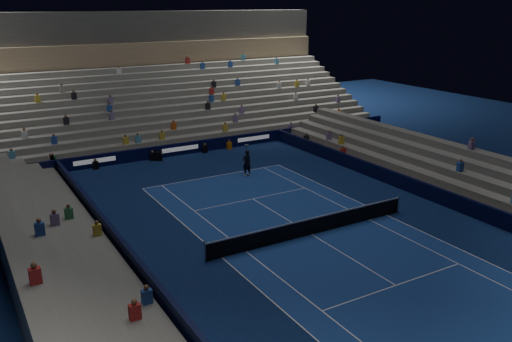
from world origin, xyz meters
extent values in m
plane|color=#0C1C48|center=(0.00, 0.00, 0.00)|extent=(90.00, 90.00, 0.00)
cube|color=navy|center=(0.00, 0.00, 0.01)|extent=(10.97, 23.77, 0.01)
cube|color=black|center=(0.00, 18.50, 0.50)|extent=(44.00, 0.25, 1.00)
cube|color=black|center=(9.70, 0.00, 0.50)|extent=(0.25, 37.00, 1.00)
cube|color=black|center=(-9.70, 0.00, 0.50)|extent=(0.25, 37.00, 1.00)
cube|color=slate|center=(0.00, 19.50, 0.25)|extent=(44.00, 1.00, 0.50)
cube|color=slate|center=(0.00, 20.50, 0.50)|extent=(44.00, 1.00, 1.00)
cube|color=slate|center=(0.00, 21.50, 0.75)|extent=(44.00, 1.00, 1.50)
cube|color=slate|center=(0.00, 22.50, 1.00)|extent=(44.00, 1.00, 2.00)
cube|color=slate|center=(0.00, 23.50, 1.25)|extent=(44.00, 1.00, 2.50)
cube|color=slate|center=(0.00, 24.50, 1.50)|extent=(44.00, 1.00, 3.00)
cube|color=slate|center=(0.00, 25.50, 1.75)|extent=(44.00, 1.00, 3.50)
cube|color=slate|center=(0.00, 26.50, 2.00)|extent=(44.00, 1.00, 4.00)
cube|color=slate|center=(0.00, 27.50, 2.25)|extent=(44.00, 1.00, 4.50)
cube|color=slate|center=(0.00, 28.50, 2.50)|extent=(44.00, 1.00, 5.00)
cube|color=slate|center=(0.00, 29.50, 2.75)|extent=(44.00, 1.00, 5.50)
cube|color=slate|center=(0.00, 30.50, 3.00)|extent=(44.00, 1.00, 6.00)
cube|color=#987F5E|center=(0.00, 31.60, 7.10)|extent=(44.00, 0.60, 2.20)
cube|color=#41413F|center=(0.00, 33.00, 9.70)|extent=(44.00, 2.40, 3.00)
cube|color=slate|center=(10.50, 0.00, 0.25)|extent=(1.00, 37.00, 0.50)
cube|color=slate|center=(11.50, 0.00, 0.50)|extent=(1.00, 37.00, 1.00)
cube|color=slate|center=(12.50, 0.00, 0.75)|extent=(1.00, 37.00, 1.50)
cube|color=slate|center=(13.50, 0.00, 1.00)|extent=(1.00, 37.00, 2.00)
cube|color=slate|center=(14.50, 0.00, 1.25)|extent=(1.00, 37.00, 2.50)
cube|color=slate|center=(-10.50, 0.00, 0.25)|extent=(1.00, 37.00, 0.50)
cube|color=slate|center=(-11.50, 0.00, 0.50)|extent=(1.00, 37.00, 1.00)
cube|color=slate|center=(-12.50, 0.00, 0.75)|extent=(1.00, 37.00, 1.50)
cube|color=slate|center=(-13.50, 0.00, 1.00)|extent=(1.00, 37.00, 2.00)
cube|color=slate|center=(-14.50, 0.00, 1.25)|extent=(1.00, 37.00, 2.50)
cylinder|color=#B2B2B7|center=(-6.40, 0.00, 0.55)|extent=(0.10, 0.10, 1.10)
cylinder|color=#B2B2B7|center=(6.40, 0.00, 0.55)|extent=(0.10, 0.10, 1.10)
cube|color=black|center=(0.00, 0.00, 0.45)|extent=(12.80, 0.03, 0.90)
cube|color=white|center=(0.00, 0.00, 0.94)|extent=(12.80, 0.04, 0.08)
imported|color=black|center=(2.08, 10.88, 0.96)|extent=(0.73, 0.50, 1.93)
cube|color=black|center=(-2.02, 17.90, 0.33)|extent=(0.69, 0.75, 0.66)
cylinder|color=black|center=(-2.02, 17.43, 0.53)|extent=(0.28, 0.38, 0.16)
camera|label=1|loc=(-16.20, -21.68, 12.15)|focal=37.73mm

